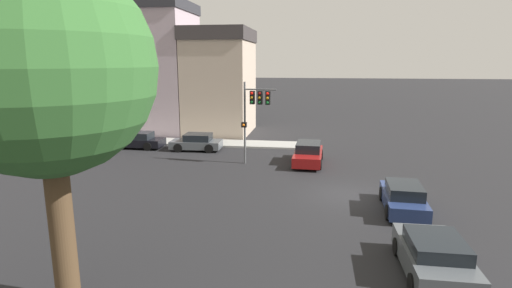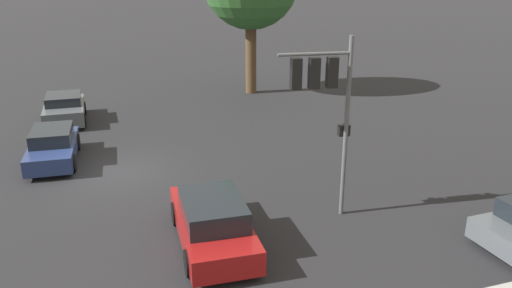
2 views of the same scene
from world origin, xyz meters
name	(u,v)px [view 2 (image 2 of 2)]	position (x,y,z in m)	size (l,w,h in m)	color
ground_plane	(119,172)	(0.00, 0.00, 0.00)	(300.00, 300.00, 0.00)	black
traffic_signal	(324,90)	(5.72, 5.84, 4.11)	(0.59, 2.37, 5.67)	#515456
crossing_car_0	(64,109)	(-7.95, -2.20, 0.68)	(4.11, 2.05, 1.40)	#4C5156
crossing_car_1	(53,146)	(-1.98, -2.44, 0.66)	(4.33, 2.02, 1.37)	navy
crossing_car_2	(212,222)	(6.43, 2.22, 0.70)	(4.65, 2.11, 1.48)	maroon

